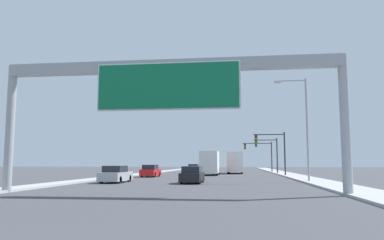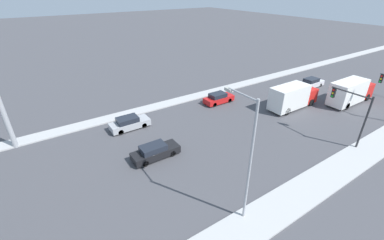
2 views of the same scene
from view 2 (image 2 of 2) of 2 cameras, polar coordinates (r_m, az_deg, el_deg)
median_strip_left at (r=51.66m, az=17.98°, el=9.36°), size 2.00×120.00×0.15m
car_mid_left at (r=37.56m, az=5.91°, el=4.83°), size 1.80×4.50×1.52m
car_near_left at (r=47.88m, az=24.99°, el=7.49°), size 1.84×4.61×1.54m
car_mid_center at (r=25.84m, az=-8.20°, el=-6.96°), size 1.75×4.79×1.48m
car_far_left at (r=31.46m, az=-13.75°, el=-0.67°), size 1.86×4.69×1.52m
truck_box_primary at (r=37.91m, az=21.41°, el=4.84°), size 2.47×7.83×3.38m
truck_box_secondary at (r=43.32m, az=31.77°, el=5.38°), size 2.46×8.50×3.50m
traffic_light_near_intersection at (r=31.16m, az=32.26°, el=1.98°), size 4.20×0.32×5.88m
street_lamp_right at (r=17.26m, az=12.19°, el=-7.10°), size 2.95×0.28×9.55m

